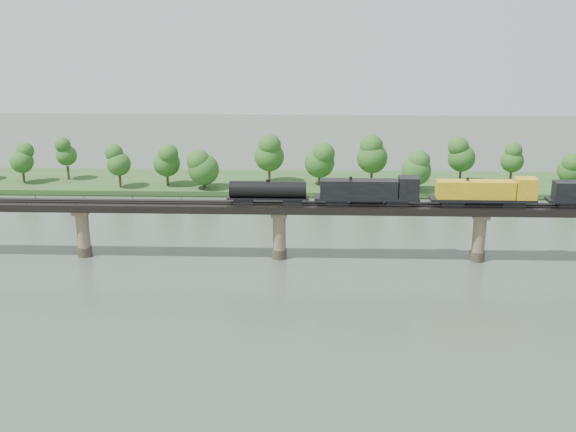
{
  "coord_description": "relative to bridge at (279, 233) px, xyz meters",
  "views": [
    {
      "loc": [
        6.29,
        -107.17,
        53.15
      ],
      "look_at": [
        1.76,
        30.0,
        9.0
      ],
      "focal_mm": 45.0,
      "sensor_mm": 36.0,
      "label": 1
    }
  ],
  "objects": [
    {
      "name": "far_bank",
      "position": [
        0.0,
        55.0,
        -4.66
      ],
      "size": [
        300.0,
        24.0,
        1.6
      ],
      "primitive_type": "cube",
      "color": "#26471C",
      "rests_on": "ground"
    },
    {
      "name": "far_treeline",
      "position": [
        -8.21,
        50.52,
        3.37
      ],
      "size": [
        289.06,
        17.54,
        13.6
      ],
      "color": "#382619",
      "rests_on": "far_bank"
    },
    {
      "name": "bridge_superstructure",
      "position": [
        0.0,
        0.0,
        6.33
      ],
      "size": [
        220.0,
        4.9,
        0.75
      ],
      "color": "black",
      "rests_on": "bridge"
    },
    {
      "name": "bridge",
      "position": [
        0.0,
        0.0,
        0.0
      ],
      "size": [
        236.0,
        30.0,
        11.5
      ],
      "color": "#473A2D",
      "rests_on": "ground"
    },
    {
      "name": "freight_train",
      "position": [
        32.72,
        0.0,
        8.79
      ],
      "size": [
        83.63,
        3.26,
        5.76
      ],
      "color": "black",
      "rests_on": "bridge"
    },
    {
      "name": "ground",
      "position": [
        0.0,
        -30.0,
        -5.46
      ],
      "size": [
        400.0,
        400.0,
        0.0
      ],
      "primitive_type": "plane",
      "color": "#334133",
      "rests_on": "ground"
    }
  ]
}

